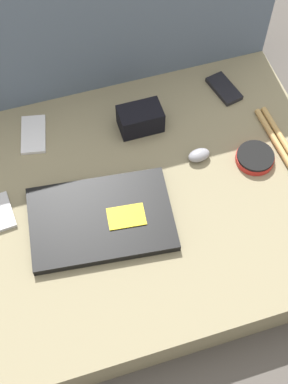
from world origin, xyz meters
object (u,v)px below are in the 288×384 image
speaker_puck (255,158)px  computer_mouse (199,155)px  laptop (101,219)px  phone_silver (224,89)px  phone_black (0,213)px  phone_small (33,134)px  camera_pouch (140,119)px

speaker_puck → computer_mouse: bearing=160.9°
laptop → phone_silver: (0.44, 0.30, -0.00)m
phone_black → phone_small: (0.13, 0.21, -0.00)m
phone_silver → phone_small: size_ratio=0.90×
phone_black → camera_pouch: camera_pouch is taller
phone_silver → computer_mouse: bearing=-139.6°
camera_pouch → phone_small: bearing=168.8°
laptop → speaker_puck: 0.43m
computer_mouse → speaker_puck: size_ratio=0.61×
phone_silver → laptop: bearing=-158.0°
speaker_puck → phone_small: bearing=155.1°
speaker_puck → camera_pouch: 0.32m
speaker_puck → phone_silver: (0.01, 0.25, -0.00)m
phone_small → camera_pouch: size_ratio=1.15×
phone_silver → phone_black: bearing=-175.4°
speaker_puck → phone_black: size_ratio=0.94×
speaker_puck → camera_pouch: camera_pouch is taller
computer_mouse → phone_silver: (0.15, 0.20, -0.01)m
computer_mouse → phone_black: size_ratio=0.58×
laptop → phone_black: bearing=164.6°
laptop → camera_pouch: 0.30m
speaker_puck → camera_pouch: bearing=142.7°
phone_black → speaker_puck: bearing=-7.9°
phone_small → camera_pouch: (0.28, -0.06, 0.03)m
speaker_puck → phone_small: 0.59m
phone_small → camera_pouch: bearing=0.1°
phone_silver → camera_pouch: 0.27m
computer_mouse → phone_black: (-0.52, -0.01, -0.01)m
computer_mouse → phone_small: (-0.40, 0.20, -0.01)m
laptop → phone_black: laptop is taller
laptop → speaker_puck: laptop is taller
phone_small → camera_pouch: 0.29m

